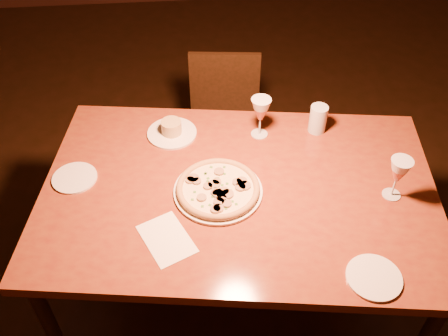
{
  "coord_description": "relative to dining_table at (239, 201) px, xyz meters",
  "views": [
    {
      "loc": [
        -0.23,
        -1.18,
        2.21
      ],
      "look_at": [
        -0.1,
        0.19,
        0.88
      ],
      "focal_mm": 40.0,
      "sensor_mm": 36.0,
      "label": 1
    }
  ],
  "objects": [
    {
      "name": "floor",
      "position": [
        0.04,
        -0.14,
        -0.74
      ],
      "size": [
        7.0,
        7.0,
        0.0
      ],
      "primitive_type": "plane",
      "color": "black",
      "rests_on": "ground"
    },
    {
      "name": "dining_table",
      "position": [
        0.0,
        0.0,
        0.0
      ],
      "size": [
        1.65,
        1.19,
        0.82
      ],
      "rotation": [
        0.0,
        0.0,
        -0.15
      ],
      "color": "brown",
      "rests_on": "floor"
    },
    {
      "name": "chair_far",
      "position": [
        0.02,
        0.88,
        -0.29
      ],
      "size": [
        0.43,
        0.43,
        0.81
      ],
      "rotation": [
        0.0,
        0.0,
        -0.12
      ],
      "color": "black",
      "rests_on": "floor"
    },
    {
      "name": "pizza_plate",
      "position": [
        -0.08,
        -0.01,
        0.09
      ],
      "size": [
        0.34,
        0.34,
        0.04
      ],
      "color": "white",
      "rests_on": "dining_table"
    },
    {
      "name": "ramekin_saucer",
      "position": [
        -0.25,
        0.35,
        0.09
      ],
      "size": [
        0.21,
        0.21,
        0.07
      ],
      "color": "white",
      "rests_on": "dining_table"
    },
    {
      "name": "wine_glass_far",
      "position": [
        0.12,
        0.31,
        0.17
      ],
      "size": [
        0.08,
        0.08,
        0.19
      ],
      "primitive_type": null,
      "color": "#C36351",
      "rests_on": "dining_table"
    },
    {
      "name": "wine_glass_right",
      "position": [
        0.57,
        -0.09,
        0.16
      ],
      "size": [
        0.08,
        0.08,
        0.18
      ],
      "primitive_type": null,
      "color": "#C36351",
      "rests_on": "dining_table"
    },
    {
      "name": "water_tumbler",
      "position": [
        0.38,
        0.32,
        0.13
      ],
      "size": [
        0.07,
        0.07,
        0.12
      ],
      "primitive_type": "cylinder",
      "color": "silver",
      "rests_on": "dining_table"
    },
    {
      "name": "side_plate_left",
      "position": [
        -0.64,
        0.11,
        0.08
      ],
      "size": [
        0.18,
        0.18,
        0.01
      ],
      "primitive_type": "cylinder",
      "color": "white",
      "rests_on": "dining_table"
    },
    {
      "name": "side_plate_near",
      "position": [
        0.39,
        -0.45,
        0.08
      ],
      "size": [
        0.18,
        0.18,
        0.01
      ],
      "primitive_type": "cylinder",
      "color": "white",
      "rests_on": "dining_table"
    },
    {
      "name": "menu_card",
      "position": [
        -0.28,
        -0.22,
        0.07
      ],
      "size": [
        0.22,
        0.26,
        0.0
      ],
      "primitive_type": "cube",
      "rotation": [
        0.0,
        0.0,
        0.44
      ],
      "color": "white",
      "rests_on": "dining_table"
    }
  ]
}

